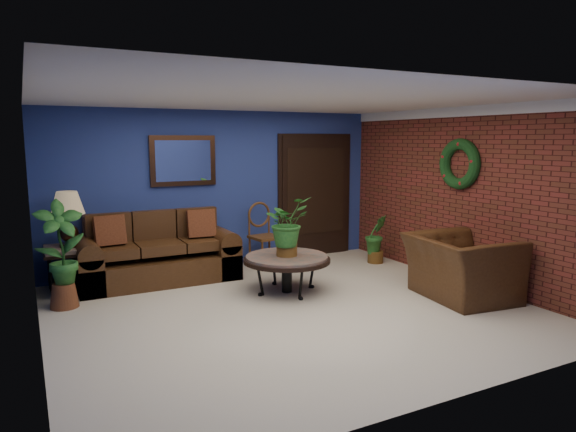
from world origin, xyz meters
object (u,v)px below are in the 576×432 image
sofa (157,258)px  coffee_table (287,260)px  armchair (461,267)px  end_table (71,257)px  side_chair (263,230)px  table_lamp (68,212)px

sofa → coffee_table: 1.99m
armchair → end_table: bearing=66.4°
sofa → end_table: (-1.16, -0.03, 0.14)m
armchair → side_chair: bearing=37.0°
coffee_table → end_table: 2.91m
end_table → armchair: 5.17m
sofa → table_lamp: (-1.16, -0.03, 0.75)m
sofa → coffee_table: size_ratio=1.92×
end_table → side_chair: bearing=1.5°
sofa → end_table: sofa is taller
end_table → armchair: (4.45, -2.64, -0.07)m
table_lamp → armchair: (4.45, -2.64, -0.68)m
end_table → table_lamp: (0.00, -0.00, 0.61)m
table_lamp → side_chair: (2.89, 0.08, -0.49)m
table_lamp → side_chair: size_ratio=0.69×
coffee_table → armchair: size_ratio=0.93×
coffee_table → table_lamp: 2.98m
end_table → table_lamp: table_lamp is taller
sofa → end_table: size_ratio=3.31×
side_chair → table_lamp: bearing=173.6°
end_table → table_lamp: 0.61m
coffee_table → side_chair: bearing=77.7°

